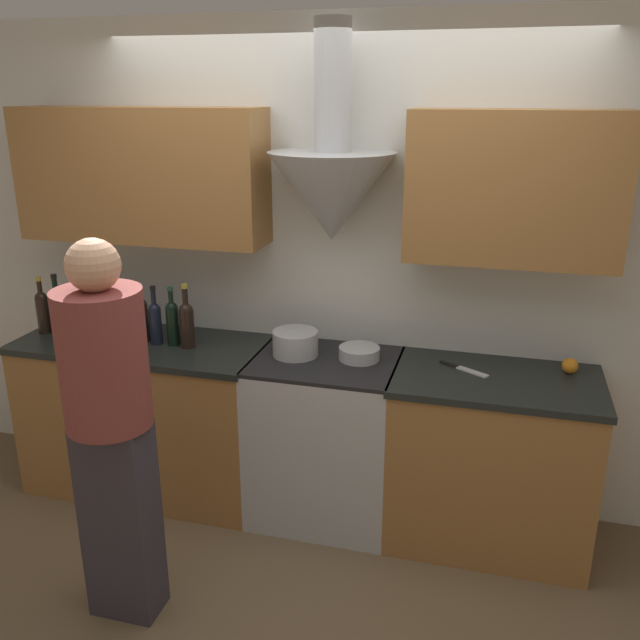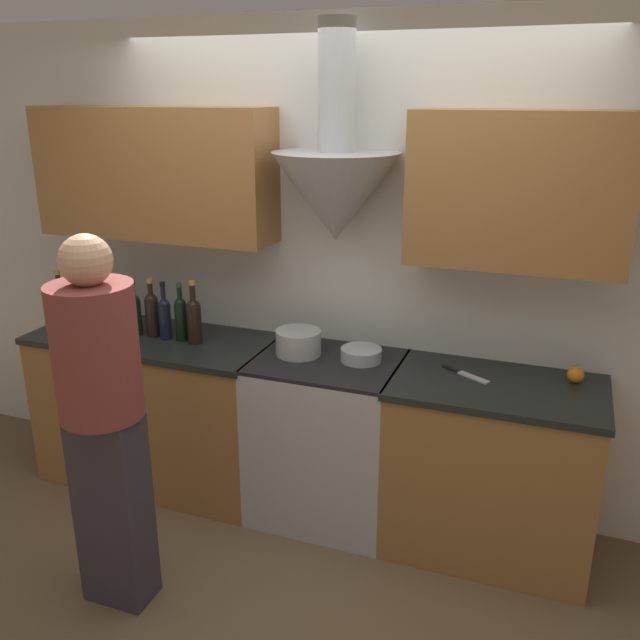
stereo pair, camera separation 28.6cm
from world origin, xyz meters
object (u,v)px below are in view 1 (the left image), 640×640
stove_range (325,437)px  wine_bottle_7 (155,321)px  wine_bottle_4 (106,317)px  mixing_bowl (359,353)px  wine_bottle_6 (141,317)px  person_foreground_left (110,421)px  wine_bottle_3 (92,312)px  orange_fruit (570,366)px  stock_pot (295,343)px  wine_bottle_8 (172,321)px  wine_bottle_2 (76,313)px  wine_bottle_9 (187,322)px  wine_bottle_1 (58,310)px  wine_bottle_5 (123,318)px  wine_bottle_0 (43,310)px

stove_range → wine_bottle_7: 1.12m
wine_bottle_4 → mixing_bowl: (1.42, 0.07, -0.10)m
wine_bottle_6 → person_foreground_left: size_ratio=0.19×
wine_bottle_3 → orange_fruit: (2.56, 0.15, -0.11)m
wine_bottle_7 → stock_pot: bearing=2.9°
wine_bottle_7 → wine_bottle_8: 0.10m
person_foreground_left → wine_bottle_4: bearing=122.2°
wine_bottle_2 → wine_bottle_9: bearing=-1.3°
stock_pot → person_foreground_left: bearing=-116.9°
wine_bottle_4 → wine_bottle_9: (0.49, -0.00, 0.01)m
wine_bottle_6 → wine_bottle_3: bearing=-179.0°
wine_bottle_6 → wine_bottle_9: (0.28, -0.02, 0.00)m
wine_bottle_1 → mixing_bowl: bearing=2.3°
stove_range → wine_bottle_3: size_ratio=2.52×
wine_bottle_5 → person_foreground_left: person_foreground_left is taller
person_foreground_left → wine_bottle_9: bearing=96.1°
wine_bottle_7 → wine_bottle_8: size_ratio=1.00×
person_foreground_left → mixing_bowl: bearing=50.4°
wine_bottle_1 → mixing_bowl: wine_bottle_1 is taller
wine_bottle_8 → stock_pot: wine_bottle_8 is taller
stove_range → wine_bottle_9: size_ratio=2.57×
wine_bottle_6 → wine_bottle_1: bearing=-177.9°
wine_bottle_4 → stock_pot: wine_bottle_4 is taller
wine_bottle_3 → stock_pot: wine_bottle_3 is taller
wine_bottle_8 → mixing_bowl: size_ratio=1.55×
stove_range → wine_bottle_1: size_ratio=2.59×
wine_bottle_5 → orange_fruit: (2.35, 0.16, -0.09)m
wine_bottle_0 → wine_bottle_2: 0.20m
wine_bottle_3 → wine_bottle_6: 0.31m
mixing_bowl → person_foreground_left: bearing=-129.6°
wine_bottle_1 → wine_bottle_4: wine_bottle_1 is taller
stove_range → wine_bottle_5: bearing=-179.2°
wine_bottle_7 → orange_fruit: 2.17m
wine_bottle_6 → wine_bottle_9: size_ratio=0.94×
wine_bottle_3 → orange_fruit: wine_bottle_3 is taller
wine_bottle_2 → wine_bottle_3: wine_bottle_3 is taller
orange_fruit → wine_bottle_9: bearing=-175.3°
wine_bottle_9 → stock_pot: (0.60, 0.04, -0.08)m
stove_range → wine_bottle_1: 1.67m
wine_bottle_0 → wine_bottle_3: 0.31m
wine_bottle_0 → wine_bottle_9: bearing=-0.0°
orange_fruit → person_foreground_left: size_ratio=0.05×
wine_bottle_3 → person_foreground_left: person_foreground_left is taller
wine_bottle_3 → stock_pot: (1.18, 0.03, -0.08)m
wine_bottle_0 → wine_bottle_5: (0.51, 0.00, -0.00)m
wine_bottle_4 → wine_bottle_9: wine_bottle_9 is taller
mixing_bowl → wine_bottle_4: bearing=-177.2°
orange_fruit → wine_bottle_4: bearing=-176.3°
mixing_bowl → stock_pot: bearing=-175.3°
wine_bottle_7 → wine_bottle_8: bearing=7.9°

